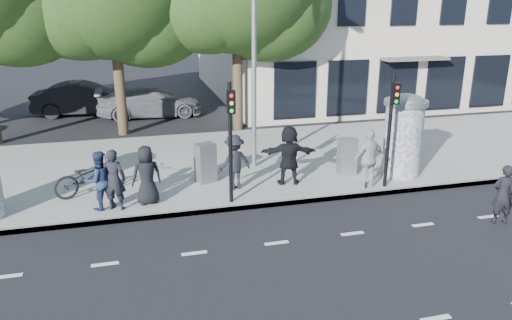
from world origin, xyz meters
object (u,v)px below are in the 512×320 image
object	(u,v)px
ped_c	(99,180)
cabinet_right	(347,156)
ad_column_right	(403,133)
ped_a	(147,175)
bicycle	(90,176)
traffic_pole_far	(391,120)
car_mid	(85,99)
ped_f	(289,155)
man_road	(503,195)
street_lamp	(254,26)
ped_b	(114,180)
traffic_pole_near	(231,131)
ped_d	(234,162)
car_right	(150,102)
ped_e	(369,159)
cabinet_left	(205,163)

from	to	relation	value
ped_c	cabinet_right	distance (m)	7.74
ad_column_right	cabinet_right	world-z (taller)	ad_column_right
ped_a	bicycle	distance (m)	1.98
traffic_pole_far	bicycle	size ratio (longest dim) A/B	1.63
cabinet_right	car_mid	size ratio (longest dim) A/B	0.24
ad_column_right	ped_f	size ratio (longest dim) A/B	1.44
ped_f	man_road	size ratio (longest dim) A/B	1.14
street_lamp	cabinet_right	world-z (taller)	street_lamp
ped_a	ped_b	size ratio (longest dim) A/B	0.98
street_lamp	bicycle	bearing A→B (deg)	-167.48
traffic_pole_near	ad_column_right	bearing A→B (deg)	8.89
ped_f	ad_column_right	bearing A→B (deg)	-171.44
ad_column_right	ped_a	world-z (taller)	ad_column_right
ped_d	car_right	distance (m)	11.14
cabinet_right	ped_e	bearing A→B (deg)	-82.77
ped_c	cabinet_right	size ratio (longest dim) A/B	1.38
cabinet_left	car_right	distance (m)	10.26
street_lamp	car_mid	distance (m)	12.64
ped_a	car_right	distance (m)	11.52
cabinet_left	traffic_pole_near	bearing A→B (deg)	-97.55
traffic_pole_far	man_road	xyz separation A→B (m)	(1.80, -2.78, -1.43)
street_lamp	ped_e	size ratio (longest dim) A/B	4.33
traffic_pole_near	car_right	xyz separation A→B (m)	(-1.58, 12.02, -1.49)
ad_column_right	ped_c	size ratio (longest dim) A/B	1.61
ped_b	ped_c	bearing A→B (deg)	-1.19
ad_column_right	car_right	distance (m)	13.36
bicycle	car_mid	distance (m)	11.56
ped_b	ad_column_right	bearing A→B (deg)	-158.20
cabinet_left	car_right	size ratio (longest dim) A/B	0.24
street_lamp	ped_d	distance (m)	4.35
cabinet_left	cabinet_right	size ratio (longest dim) A/B	1.04
ped_a	ped_c	size ratio (longest dim) A/B	1.02
ped_d	ped_c	bearing A→B (deg)	-7.42
ped_f	bicycle	size ratio (longest dim) A/B	0.88
ped_f	man_road	world-z (taller)	ped_f
man_road	cabinet_left	size ratio (longest dim) A/B	1.30
traffic_pole_far	street_lamp	xyz separation A→B (m)	(-3.40, 2.84, 2.56)
traffic_pole_far	ped_c	distance (m)	8.45
traffic_pole_near	ped_c	size ratio (longest dim) A/B	2.07
ped_c	cabinet_left	xyz separation A→B (m)	(3.10, 1.34, -0.20)
ad_column_right	ped_d	distance (m)	5.52
street_lamp	man_road	bearing A→B (deg)	-47.24
man_road	cabinet_left	xyz separation A→B (m)	(-7.04, 4.61, -0.03)
ped_b	car_mid	world-z (taller)	ped_b
traffic_pole_near	ped_a	xyz separation A→B (m)	(-2.28, 0.53, -1.24)
ped_a	cabinet_left	world-z (taller)	ped_a
ped_d	bicycle	world-z (taller)	ped_d
traffic_pole_near	ped_d	world-z (taller)	traffic_pole_near
ped_a	ped_e	world-z (taller)	ped_e
traffic_pole_far	cabinet_left	bearing A→B (deg)	160.81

